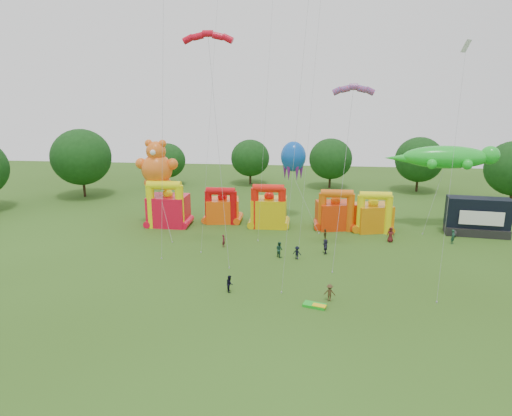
# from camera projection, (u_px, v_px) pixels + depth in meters

# --- Properties ---
(ground) EXTENTS (160.00, 160.00, 0.00)m
(ground) POSITION_uv_depth(u_px,v_px,m) (269.00, 322.00, 38.01)
(ground) COLOR #2E4D15
(ground) RESTS_ON ground
(tree_ring) EXTENTS (120.54, 122.61, 12.07)m
(tree_ring) POSITION_uv_depth(u_px,v_px,m) (256.00, 249.00, 37.10)
(tree_ring) COLOR #352314
(tree_ring) RESTS_ON ground
(bouncy_castle_0) EXTENTS (5.44, 4.44, 6.71)m
(bouncy_castle_0) POSITION_uv_depth(u_px,v_px,m) (168.00, 208.00, 64.13)
(bouncy_castle_0) COLOR red
(bouncy_castle_0) RESTS_ON ground
(bouncy_castle_1) EXTENTS (5.14, 4.36, 5.35)m
(bouncy_castle_1) POSITION_uv_depth(u_px,v_px,m) (222.00, 208.00, 66.08)
(bouncy_castle_1) COLOR #FF5B0D
(bouncy_castle_1) RESTS_ON ground
(bouncy_castle_2) EXTENTS (4.82, 3.87, 6.30)m
(bouncy_castle_2) POSITION_uv_depth(u_px,v_px,m) (269.00, 210.00, 63.72)
(bouncy_castle_2) COLOR #DDBA0B
(bouncy_castle_2) RESTS_ON ground
(bouncy_castle_3) EXTENTS (5.55, 4.83, 5.76)m
(bouncy_castle_3) POSITION_uv_depth(u_px,v_px,m) (335.00, 213.00, 62.97)
(bouncy_castle_3) COLOR red
(bouncy_castle_3) RESTS_ON ground
(bouncy_castle_4) EXTENTS (5.43, 4.77, 5.73)m
(bouncy_castle_4) POSITION_uv_depth(u_px,v_px,m) (373.00, 215.00, 61.85)
(bouncy_castle_4) COLOR orange
(bouncy_castle_4) RESTS_ON ground
(stage_trailer) EXTENTS (8.10, 3.86, 5.05)m
(stage_trailer) POSITION_uv_depth(u_px,v_px,m) (477.00, 217.00, 60.18)
(stage_trailer) COLOR black
(stage_trailer) RESTS_ON ground
(teddy_bear_kite) EXTENTS (7.12, 9.96, 12.19)m
(teddy_bear_kite) POSITION_uv_depth(u_px,v_px,m) (162.00, 195.00, 61.73)
(teddy_bear_kite) COLOR orange
(teddy_bear_kite) RESTS_ON ground
(gecko_kite) EXTENTS (15.09, 6.45, 11.53)m
(gecko_kite) POSITION_uv_depth(u_px,v_px,m) (441.00, 175.00, 61.64)
(gecko_kite) COLOR green
(gecko_kite) RESTS_ON ground
(octopus_kite) EXTENTS (5.75, 9.90, 11.50)m
(octopus_kite) POSITION_uv_depth(u_px,v_px,m) (302.00, 191.00, 65.00)
(octopus_kite) COLOR #0C4EBA
(octopus_kite) RESTS_ON ground
(parafoil_kites) EXTENTS (25.35, 9.50, 31.86)m
(parafoil_kites) POSITION_uv_depth(u_px,v_px,m) (255.00, 154.00, 49.06)
(parafoil_kites) COLOR red
(parafoil_kites) RESTS_ON ground
(diamond_kites) EXTENTS (26.81, 22.16, 43.96)m
(diamond_kites) POSITION_uv_depth(u_px,v_px,m) (290.00, 109.00, 49.62)
(diamond_kites) COLOR red
(diamond_kites) RESTS_ON ground
(folded_kite_bundle) EXTENTS (2.21, 1.54, 0.31)m
(folded_kite_bundle) POSITION_uv_depth(u_px,v_px,m) (315.00, 305.00, 40.69)
(folded_kite_bundle) COLOR green
(folded_kite_bundle) RESTS_ON ground
(spectator_0) EXTENTS (0.96, 0.65, 1.92)m
(spectator_0) POSITION_uv_depth(u_px,v_px,m) (178.00, 222.00, 63.16)
(spectator_0) COLOR #25263D
(spectator_0) RESTS_ON ground
(spectator_1) EXTENTS (0.48, 0.63, 1.54)m
(spectator_1) POSITION_uv_depth(u_px,v_px,m) (224.00, 241.00, 55.90)
(spectator_1) COLOR #541821
(spectator_1) RESTS_ON ground
(spectator_2) EXTENTS (1.11, 1.12, 1.83)m
(spectator_2) POSITION_uv_depth(u_px,v_px,m) (279.00, 249.00, 52.50)
(spectator_2) COLOR #183D2C
(spectator_2) RESTS_ON ground
(spectator_3) EXTENTS (1.13, 0.88, 1.54)m
(spectator_3) POSITION_uv_depth(u_px,v_px,m) (297.00, 253.00, 51.85)
(spectator_3) COLOR black
(spectator_3) RESTS_ON ground
(spectator_4) EXTENTS (0.67, 0.99, 1.56)m
(spectator_4) POSITION_uv_depth(u_px,v_px,m) (325.00, 235.00, 58.19)
(spectator_4) COLOR #483F1D
(spectator_4) RESTS_ON ground
(spectator_5) EXTENTS (0.67, 1.68, 1.77)m
(spectator_5) POSITION_uv_depth(u_px,v_px,m) (325.00, 246.00, 53.56)
(spectator_5) COLOR #222036
(spectator_5) RESTS_ON ground
(spectator_6) EXTENTS (1.06, 0.80, 1.95)m
(spectator_6) POSITION_uv_depth(u_px,v_px,m) (391.00, 235.00, 57.59)
(spectator_6) COLOR #511717
(spectator_6) RESTS_ON ground
(spectator_7) EXTENTS (0.78, 0.80, 1.85)m
(spectator_7) POSITION_uv_depth(u_px,v_px,m) (453.00, 237.00, 56.92)
(spectator_7) COLOR #193E2E
(spectator_7) RESTS_ON ground
(spectator_8) EXTENTS (0.74, 0.89, 1.64)m
(spectator_8) POSITION_uv_depth(u_px,v_px,m) (230.00, 283.00, 43.59)
(spectator_8) COLOR black
(spectator_8) RESTS_ON ground
(spectator_9) EXTENTS (1.08, 0.67, 1.62)m
(spectator_9) POSITION_uv_depth(u_px,v_px,m) (330.00, 293.00, 41.67)
(spectator_9) COLOR #45321B
(spectator_9) RESTS_ON ground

